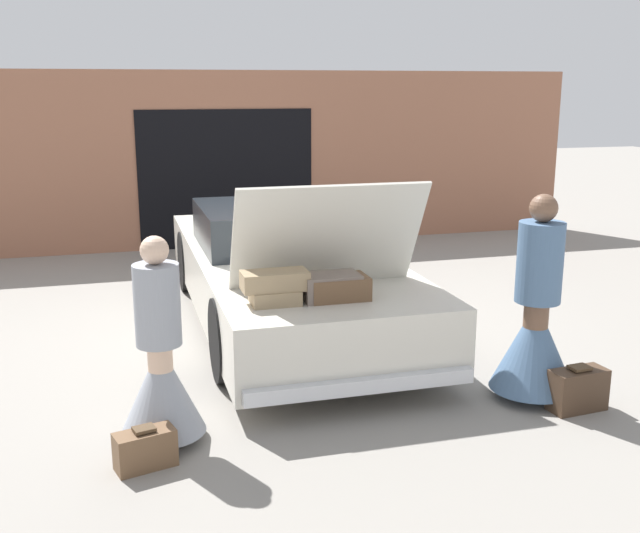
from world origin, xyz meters
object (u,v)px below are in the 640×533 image
person_left (161,371)px  person_right (535,328)px  suitcase_beside_left_person (145,449)px  car (285,270)px  suitcase_beside_right_person (578,390)px

person_left → person_right: size_ratio=0.90×
person_right → suitcase_beside_left_person: person_right is taller
car → suitcase_beside_left_person: car is taller
car → suitcase_beside_right_person: size_ratio=10.90×
person_right → suitcase_beside_right_person: size_ratio=3.56×
car → person_right: (1.53, -2.61, 0.03)m
car → person_right: car is taller
person_left → person_right: (3.05, -0.02, 0.06)m
person_right → suitcase_beside_left_person: bearing=94.2°
person_right → suitcase_beside_right_person: bearing=-148.7°
person_left → person_right: 3.05m
person_left → suitcase_beside_right_person: bearing=88.0°
car → person_left: (-1.52, -2.59, -0.04)m
suitcase_beside_right_person → car: bearing=120.7°
person_right → suitcase_beside_right_person: person_right is taller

